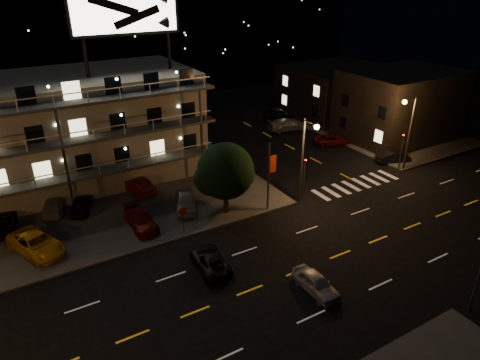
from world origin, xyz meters
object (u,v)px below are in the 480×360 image
road_car_east (316,283)px  lot_car_4 (186,201)px  lot_car_7 (54,205)px  lot_car_2 (36,244)px  road_car_west (210,260)px  side_car_0 (393,157)px  tree (225,173)px

road_car_east → lot_car_4: bearing=101.4°
lot_car_7 → road_car_east: 23.75m
lot_car_2 → lot_car_7: size_ratio=1.19×
lot_car_4 → road_car_west: (-1.84, -8.49, -0.27)m
lot_car_2 → lot_car_4: bearing=-20.4°
side_car_0 → road_car_east: size_ratio=1.03×
lot_car_2 → side_car_0: bearing=-24.5°
lot_car_4 → side_car_0: size_ratio=1.12×
tree → lot_car_2: size_ratio=1.22×
side_car_0 → tree: bearing=109.7°
tree → road_car_west: bearing=-126.8°
lot_car_4 → lot_car_7: lot_car_4 is taller
tree → lot_car_7: size_ratio=1.45×
lot_car_7 → road_car_east: size_ratio=1.17×
lot_car_4 → road_car_east: size_ratio=1.14×
lot_car_4 → road_car_east: 14.66m
road_car_west → lot_car_7: bearing=-53.3°
road_car_west → road_car_east: bearing=135.5°
lot_car_2 → lot_car_7: bearing=47.4°
lot_car_4 → side_car_0: 24.43m
side_car_0 → road_car_west: 27.03m
lot_car_7 → road_car_east: (13.19, -19.75, -0.15)m
lot_car_7 → road_car_west: bearing=138.0°
lot_car_7 → road_car_east: lot_car_7 is taller
lot_car_2 → lot_car_4: lot_car_4 is taller
side_car_0 → lot_car_2: bearing=106.2°
road_car_west → lot_car_4: bearing=-96.5°
tree → lot_car_2: bearing=172.8°
lot_car_4 → road_car_west: lot_car_4 is taller
road_car_west → side_car_0: bearing=-160.0°
tree → lot_car_7: tree is taller
lot_car_2 → lot_car_7: (2.15, 5.82, -0.09)m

